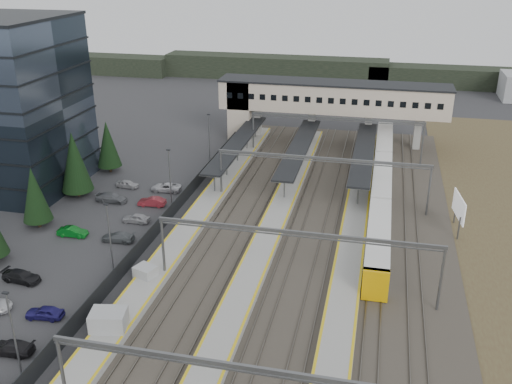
% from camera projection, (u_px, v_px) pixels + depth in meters
% --- Properties ---
extents(ground, '(220.00, 220.00, 0.00)m').
position_uv_depth(ground, '(205.00, 245.00, 67.87)').
color(ground, '#2B2B2D').
rests_on(ground, ground).
extents(conifer_row, '(4.42, 49.82, 9.50)m').
position_uv_depth(conifer_row, '(15.00, 204.00, 66.98)').
color(conifer_row, black).
rests_on(conifer_row, ground).
extents(car_park, '(10.55, 44.78, 1.29)m').
position_uv_depth(car_park, '(70.00, 258.00, 63.69)').
color(car_park, silver).
rests_on(car_park, ground).
extents(lampposts, '(0.50, 53.25, 8.07)m').
position_uv_depth(lampposts, '(144.00, 201.00, 68.92)').
color(lampposts, slate).
rests_on(lampposts, ground).
extents(fence, '(0.08, 90.00, 2.00)m').
position_uv_depth(fence, '(169.00, 214.00, 73.29)').
color(fence, '#26282B').
rests_on(fence, ground).
extents(relay_cabin_near, '(3.57, 2.90, 2.65)m').
position_uv_depth(relay_cabin_near, '(109.00, 324.00, 51.32)').
color(relay_cabin_near, '#9D9FA2').
rests_on(relay_cabin_near, ground).
extents(relay_cabin_far, '(2.62, 2.41, 1.96)m').
position_uv_depth(relay_cabin_far, '(146.00, 275.00, 59.73)').
color(relay_cabin_far, '#9D9FA2').
rests_on(relay_cabin_far, ground).
extents(rail_corridor, '(34.00, 90.00, 0.92)m').
position_uv_depth(rail_corridor, '(290.00, 232.00, 70.35)').
color(rail_corridor, '#35312A').
rests_on(rail_corridor, ground).
extents(canopies, '(23.10, 30.00, 3.28)m').
position_uv_depth(canopies, '(299.00, 147.00, 89.13)').
color(canopies, black).
rests_on(canopies, ground).
extents(footbridge, '(40.40, 6.40, 11.20)m').
position_uv_depth(footbridge, '(317.00, 100.00, 100.88)').
color(footbridge, beige).
rests_on(footbridge, ground).
extents(gantries, '(28.40, 62.28, 7.17)m').
position_uv_depth(gantries, '(311.00, 198.00, 65.77)').
color(gantries, slate).
rests_on(gantries, ground).
extents(train, '(2.63, 54.97, 3.31)m').
position_uv_depth(train, '(382.00, 184.00, 80.34)').
color(train, silver).
rests_on(train, ground).
extents(billboard, '(0.89, 5.63, 4.74)m').
position_uv_depth(billboard, '(459.00, 208.00, 69.96)').
color(billboard, slate).
rests_on(billboard, ground).
extents(treeline_far, '(170.00, 19.00, 7.00)m').
position_uv_depth(treeline_far, '(404.00, 75.00, 144.66)').
color(treeline_far, black).
rests_on(treeline_far, ground).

